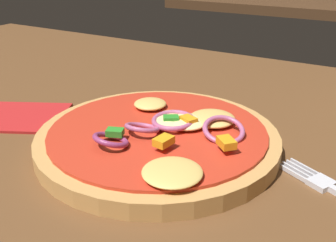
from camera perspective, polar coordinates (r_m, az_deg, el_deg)
The scene contains 4 objects.
dining_table at distance 0.41m, azimuth -10.68°, elevation -5.95°, with size 1.34×0.86×0.04m.
pizza at distance 0.39m, azimuth -1.24°, elevation -2.33°, with size 0.24×0.24×0.03m.
napkin at distance 0.50m, azimuth -23.47°, elevation 0.71°, with size 0.17×0.14×0.00m.
background_table at distance 1.75m, azimuth 17.16°, elevation 16.52°, with size 0.85×0.57×0.04m.
Camera 1 is at (0.24, -0.26, 0.22)m, focal length 40.93 mm.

